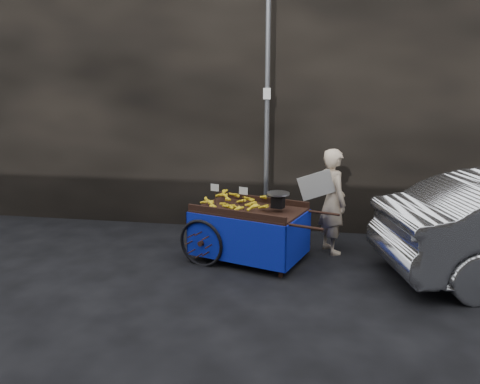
# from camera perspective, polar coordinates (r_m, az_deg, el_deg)

# --- Properties ---
(ground) EXTENTS (80.00, 80.00, 0.00)m
(ground) POSITION_cam_1_polar(r_m,az_deg,el_deg) (7.02, -0.57, -8.29)
(ground) COLOR black
(ground) RESTS_ON ground
(building_wall) EXTENTS (13.50, 2.00, 5.00)m
(building_wall) POSITION_cam_1_polar(r_m,az_deg,el_deg) (9.07, 4.88, 12.67)
(building_wall) COLOR black
(building_wall) RESTS_ON ground
(street_pole) EXTENTS (0.12, 0.10, 4.00)m
(street_pole) POSITION_cam_1_polar(r_m,az_deg,el_deg) (7.80, 3.30, 9.00)
(street_pole) COLOR slate
(street_pole) RESTS_ON ground
(banana_cart) EXTENTS (2.29, 1.53, 1.14)m
(banana_cart) POSITION_cam_1_polar(r_m,az_deg,el_deg) (6.84, 0.79, -2.65)
(banana_cart) COLOR black
(banana_cart) RESTS_ON ground
(vendor) EXTENTS (0.85, 0.70, 1.62)m
(vendor) POSITION_cam_1_polar(r_m,az_deg,el_deg) (7.27, 11.21, -1.10)
(vendor) COLOR beige
(vendor) RESTS_ON ground
(plastic_bag) EXTENTS (0.27, 0.22, 0.24)m
(plastic_bag) POSITION_cam_1_polar(r_m,az_deg,el_deg) (7.30, 7.49, -6.55)
(plastic_bag) COLOR #192FBF
(plastic_bag) RESTS_ON ground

